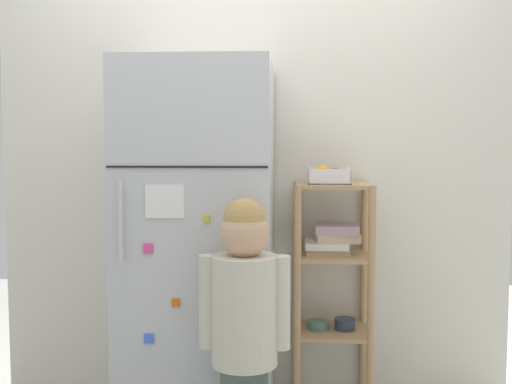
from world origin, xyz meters
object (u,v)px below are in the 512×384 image
pantry_shelf_unit (332,269)px  child_standing (245,309)px  fruit_bin (329,176)px  refrigerator (199,245)px

pantry_shelf_unit → child_standing: bearing=-121.6°
child_standing → fruit_bin: fruit_bin is taller
child_standing → fruit_bin: bearing=58.9°
refrigerator → pantry_shelf_unit: size_ratio=1.50×
pantry_shelf_unit → fruit_bin: 0.46m
refrigerator → child_standing: size_ratio=1.52×
child_standing → fruit_bin: 0.86m
child_standing → pantry_shelf_unit: 0.74m
refrigerator → pantry_shelf_unit: bearing=13.9°
refrigerator → fruit_bin: 0.71m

